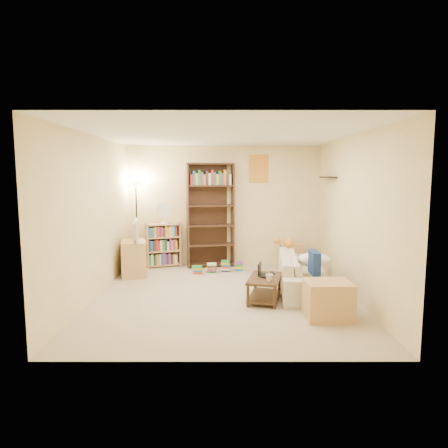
% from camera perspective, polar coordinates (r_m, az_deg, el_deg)
% --- Properties ---
extents(room, '(4.50, 4.54, 2.52)m').
position_cam_1_polar(room, '(6.13, 0.03, 4.50)').
color(room, '#B7AB89').
rests_on(room, ground).
extents(sofa, '(2.18, 1.21, 0.59)m').
position_cam_1_polar(sofa, '(6.74, 11.46, -6.84)').
color(sofa, beige).
rests_on(sofa, ground).
extents(navy_pillow, '(0.12, 0.39, 0.35)m').
position_cam_1_polar(navy_pillow, '(6.27, 12.78, -5.40)').
color(navy_pillow, navy).
rests_on(navy_pillow, sofa).
extents(cream_blanket, '(0.54, 0.39, 0.23)m').
position_cam_1_polar(cream_blanket, '(6.76, 12.69, -5.00)').
color(cream_blanket, white).
rests_on(cream_blanket, sofa).
extents(tabby_cat, '(0.47, 0.20, 0.16)m').
position_cam_1_polar(tabby_cat, '(7.40, 8.94, -2.58)').
color(tabby_cat, orange).
rests_on(tabby_cat, sofa).
extents(coffee_table, '(0.62, 0.89, 0.36)m').
position_cam_1_polar(coffee_table, '(6.13, 5.81, -8.84)').
color(coffee_table, '#432A19').
rests_on(coffee_table, ground).
extents(laptop, '(0.31, 0.22, 0.02)m').
position_cam_1_polar(laptop, '(6.17, 6.19, -7.29)').
color(laptop, black).
rests_on(laptop, coffee_table).
extents(laptop_screen, '(0.07, 0.27, 0.18)m').
position_cam_1_polar(laptop_screen, '(6.16, 5.12, -6.37)').
color(laptop_screen, white).
rests_on(laptop_screen, laptop).
extents(mug, '(0.22, 0.22, 0.10)m').
position_cam_1_polar(mug, '(5.87, 6.50, -7.63)').
color(mug, silver).
rests_on(mug, coffee_table).
extents(tv_remote, '(0.06, 0.15, 0.02)m').
position_cam_1_polar(tv_remote, '(6.34, 6.95, -6.94)').
color(tv_remote, black).
rests_on(tv_remote, coffee_table).
extents(tv_stand, '(0.57, 0.70, 0.66)m').
position_cam_1_polar(tv_stand, '(7.72, -12.77, -4.83)').
color(tv_stand, tan).
rests_on(tv_stand, ground).
extents(television, '(0.74, 0.40, 0.40)m').
position_cam_1_polar(television, '(7.63, -12.88, -0.90)').
color(television, black).
rests_on(television, tv_stand).
extents(tall_bookshelf, '(1.00, 0.48, 2.13)m').
position_cam_1_polar(tall_bookshelf, '(8.21, -1.97, 1.66)').
color(tall_bookshelf, '#3D2817').
rests_on(tall_bookshelf, ground).
extents(short_bookshelf, '(0.75, 0.48, 0.90)m').
position_cam_1_polar(short_bookshelf, '(8.39, -8.68, -2.97)').
color(short_bookshelf, tan).
rests_on(short_bookshelf, ground).
extents(desk_fan, '(0.32, 0.18, 0.44)m').
position_cam_1_polar(desk_fan, '(8.25, -8.47, 1.64)').
color(desk_fan, white).
rests_on(desk_fan, short_bookshelf).
extents(floor_lamp, '(0.30, 0.30, 1.77)m').
position_cam_1_polar(floor_lamp, '(8.38, -12.44, 3.55)').
color(floor_lamp, black).
rests_on(floor_lamp, ground).
extents(side_table, '(0.45, 0.45, 0.51)m').
position_cam_1_polar(side_table, '(8.37, 9.57, -4.38)').
color(side_table, tan).
rests_on(side_table, ground).
extents(end_cabinet, '(0.61, 0.51, 0.50)m').
position_cam_1_polar(end_cabinet, '(5.55, 14.62, -10.46)').
color(end_cabinet, tan).
rests_on(end_cabinet, ground).
extents(book_stacks, '(0.99, 0.39, 0.22)m').
position_cam_1_polar(book_stacks, '(7.87, -0.67, -6.20)').
color(book_stacks, red).
rests_on(book_stacks, ground).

